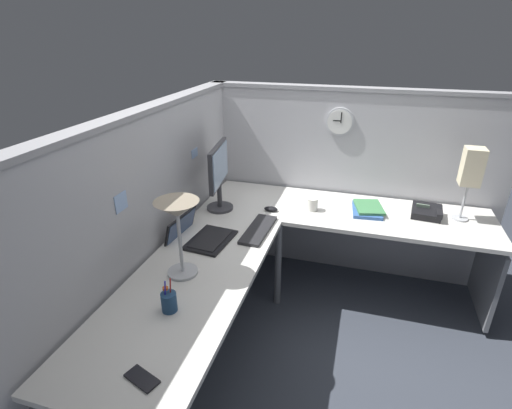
% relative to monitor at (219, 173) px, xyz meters
% --- Properties ---
extents(ground_plane, '(6.80, 6.80, 0.00)m').
position_rel_monitor_xyz_m(ground_plane, '(-0.22, -0.64, -1.02)').
color(ground_plane, '#383D47').
extents(cubicle_wall_back, '(2.57, 0.12, 1.58)m').
position_rel_monitor_xyz_m(cubicle_wall_back, '(-0.59, 0.23, -0.23)').
color(cubicle_wall_back, '#B2B2B7').
rests_on(cubicle_wall_back, ground).
extents(cubicle_wall_right, '(0.12, 2.37, 1.58)m').
position_rel_monitor_xyz_m(cubicle_wall_right, '(0.65, -0.90, -0.23)').
color(cubicle_wall_right, '#B2B2B7').
rests_on(cubicle_wall_right, ground).
extents(desk, '(2.35, 2.15, 0.73)m').
position_rel_monitor_xyz_m(desk, '(-0.37, -0.69, -0.39)').
color(desk, silver).
rests_on(desk, ground).
extents(monitor, '(0.46, 0.20, 0.50)m').
position_rel_monitor_xyz_m(monitor, '(0.00, 0.00, 0.00)').
color(monitor, '#38383D').
rests_on(monitor, desk).
extents(laptop, '(0.37, 0.41, 0.22)m').
position_rel_monitor_xyz_m(laptop, '(-0.47, -0.02, -0.27)').
color(laptop, black).
rests_on(laptop, desk).
extents(keyboard, '(0.44, 0.16, 0.02)m').
position_rel_monitor_xyz_m(keyboard, '(-0.26, -0.38, -0.28)').
color(keyboard, '#232326').
rests_on(keyboard, desk).
extents(computer_mouse, '(0.06, 0.10, 0.03)m').
position_rel_monitor_xyz_m(computer_mouse, '(0.07, -0.38, -0.28)').
color(computer_mouse, black).
rests_on(computer_mouse, desk).
extents(desk_lamp_dome, '(0.24, 0.24, 0.44)m').
position_rel_monitor_xyz_m(desk_lamp_dome, '(-0.86, -0.10, 0.07)').
color(desk_lamp_dome, '#B7BABF').
rests_on(desk_lamp_dome, desk).
extents(pen_cup, '(0.08, 0.08, 0.18)m').
position_rel_monitor_xyz_m(pen_cup, '(-1.16, -0.18, -0.24)').
color(pen_cup, navy).
rests_on(pen_cup, desk).
extents(cell_phone, '(0.11, 0.16, 0.01)m').
position_rel_monitor_xyz_m(cell_phone, '(-1.57, -0.27, -0.29)').
color(cell_phone, black).
rests_on(cell_phone, desk).
extents(office_phone, '(0.21, 0.22, 0.11)m').
position_rel_monitor_xyz_m(office_phone, '(0.29, -1.50, -0.26)').
color(office_phone, black).
rests_on(office_phone, desk).
extents(book_stack, '(0.31, 0.25, 0.04)m').
position_rel_monitor_xyz_m(book_stack, '(0.26, -1.08, -0.27)').
color(book_stack, '#335999').
rests_on(book_stack, desk).
extents(desk_lamp_paper, '(0.13, 0.13, 0.53)m').
position_rel_monitor_xyz_m(desk_lamp_paper, '(0.32, -1.72, 0.09)').
color(desk_lamp_paper, '#B7BABF').
rests_on(desk_lamp_paper, desk).
extents(coffee_mug, '(0.08, 0.08, 0.10)m').
position_rel_monitor_xyz_m(coffee_mug, '(0.17, -0.68, -0.25)').
color(coffee_mug, silver).
rests_on(coffee_mug, desk).
extents(wall_clock, '(0.04, 0.22, 0.22)m').
position_rel_monitor_xyz_m(wall_clock, '(0.59, -0.79, 0.30)').
color(wall_clock, '#B7BABF').
extents(pinned_note_leftmost, '(0.10, 0.00, 0.10)m').
position_rel_monitor_xyz_m(pinned_note_leftmost, '(-0.93, 0.18, 0.14)').
color(pinned_note_leftmost, '#99B7E5').
extents(pinned_note_middle, '(0.10, 0.00, 0.06)m').
position_rel_monitor_xyz_m(pinned_note_middle, '(-0.01, 0.18, 0.14)').
color(pinned_note_middle, '#99B7E5').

